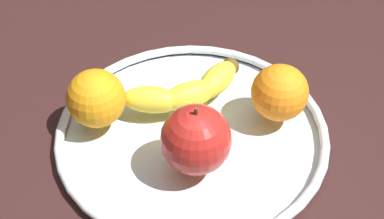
# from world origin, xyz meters

# --- Properties ---
(ground_plane) EXTENTS (1.35, 1.35, 0.04)m
(ground_plane) POSITION_xyz_m (0.00, 0.00, -0.02)
(ground_plane) COLOR #301918
(fruit_bowl) EXTENTS (0.35, 0.35, 0.02)m
(fruit_bowl) POSITION_xyz_m (0.00, 0.00, 0.01)
(fruit_bowl) COLOR silver
(fruit_bowl) RESTS_ON ground_plane
(banana) EXTENTS (0.18, 0.08, 0.04)m
(banana) POSITION_xyz_m (0.02, 0.04, 0.04)
(banana) COLOR yellow
(banana) RESTS_ON fruit_bowl
(apple) EXTENTS (0.08, 0.08, 0.09)m
(apple) POSITION_xyz_m (-0.03, -0.05, 0.06)
(apple) COLOR red
(apple) RESTS_ON fruit_bowl
(orange_center) EXTENTS (0.07, 0.07, 0.07)m
(orange_center) POSITION_xyz_m (-0.09, 0.08, 0.06)
(orange_center) COLOR orange
(orange_center) RESTS_ON fruit_bowl
(orange_back_right) EXTENTS (0.07, 0.07, 0.07)m
(orange_back_right) POSITION_xyz_m (0.10, -0.04, 0.05)
(orange_back_right) COLOR orange
(orange_back_right) RESTS_ON fruit_bowl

